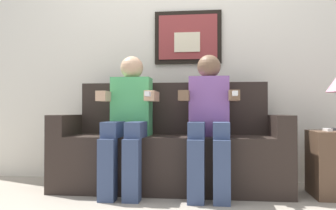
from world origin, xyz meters
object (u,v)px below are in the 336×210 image
couch (171,152)px  spare_remote_on_table (327,130)px  person_on_left (129,117)px  person_on_right (209,117)px

couch → spare_remote_on_table: size_ratio=14.65×
person_on_left → spare_remote_on_table: size_ratio=8.54×
spare_remote_on_table → person_on_left: bearing=-178.3°
couch → person_on_right: (0.32, -0.17, 0.29)m
spare_remote_on_table → couch: bearing=174.3°
person_on_right → person_on_left: bearing=180.0°
person_on_left → person_on_right: size_ratio=1.00×
person_on_right → spare_remote_on_table: (0.90, 0.04, -0.10)m
couch → person_on_left: bearing=-152.5°
couch → person_on_left: 0.47m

